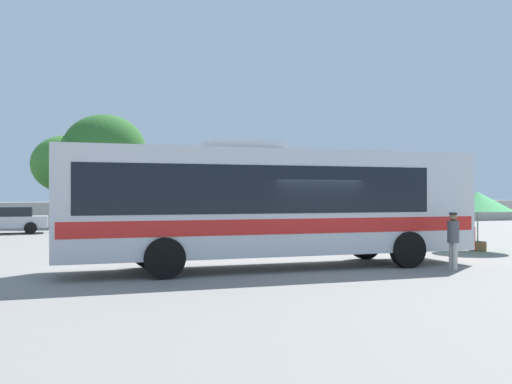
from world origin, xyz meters
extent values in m
plane|color=gray|center=(0.00, 10.00, 0.00)|extent=(300.00, 300.00, 0.00)
cube|color=#B2AD9E|center=(0.00, 23.64, 0.80)|extent=(80.00, 0.30, 1.60)
cube|color=silver|center=(-0.92, 0.44, 1.89)|extent=(12.06, 2.77, 2.89)
cube|color=black|center=(-1.52, 0.45, 2.24)|extent=(9.90, 2.76, 1.27)
cube|color=red|center=(-0.92, 0.44, 1.25)|extent=(11.82, 2.79, 0.41)
cube|color=#19212D|center=(5.10, 0.33, 2.41)|extent=(0.08, 2.30, 1.50)
cube|color=red|center=(5.10, 0.33, 0.79)|extent=(0.11, 2.50, 0.69)
cube|color=#B2B2B2|center=(-1.83, 0.45, 3.46)|extent=(2.23, 1.44, 0.24)
cylinder|color=black|center=(2.82, 1.59, 0.52)|extent=(1.05, 0.32, 1.04)
cylinder|color=black|center=(2.78, -0.85, 0.52)|extent=(1.05, 0.32, 1.04)
cylinder|color=black|center=(-4.21, 1.72, 0.52)|extent=(1.05, 0.32, 1.04)
cylinder|color=black|center=(-4.25, -0.73, 0.52)|extent=(1.05, 0.32, 1.04)
cylinder|color=#B7B2A8|center=(3.62, -1.72, 0.38)|extent=(0.14, 0.14, 0.77)
cylinder|color=#B7B2A8|center=(3.62, -1.86, 0.38)|extent=(0.14, 0.14, 0.77)
cylinder|color=#4C4C51|center=(3.62, -1.79, 1.07)|extent=(0.32, 0.32, 0.61)
sphere|color=#8C6647|center=(3.62, -1.79, 1.48)|extent=(0.21, 0.21, 0.21)
cylinder|color=#262628|center=(3.62, -1.79, 1.57)|extent=(0.22, 0.22, 0.06)
cylinder|color=gray|center=(8.14, 2.53, 1.07)|extent=(0.05, 0.05, 2.14)
cone|color=green|center=(8.14, 2.53, 1.84)|extent=(2.58, 2.58, 0.71)
cube|color=brown|center=(8.14, 2.53, 0.18)|extent=(0.45, 0.45, 0.36)
cube|color=#B7BABF|center=(-8.85, 19.24, 0.62)|extent=(4.56, 1.97, 0.61)
cube|color=black|center=(-8.62, 19.23, 1.18)|extent=(2.53, 1.75, 0.50)
cylinder|color=black|center=(-7.49, 18.30, 0.32)|extent=(0.65, 0.24, 0.64)
cylinder|color=black|center=(-7.42, 20.07, 0.32)|extent=(0.65, 0.24, 0.64)
cylinder|color=brown|center=(-5.33, 27.47, 1.28)|extent=(0.32, 0.32, 2.57)
ellipsoid|color=#38752D|center=(-5.33, 27.47, 4.17)|extent=(4.57, 4.57, 3.89)
cylinder|color=brown|center=(-2.74, 27.33, 1.62)|extent=(0.32, 0.32, 3.24)
ellipsoid|color=#2D6628|center=(-2.74, 27.33, 5.24)|extent=(5.70, 5.70, 4.84)
camera|label=1|loc=(-7.27, -15.51, 2.11)|focal=42.16mm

